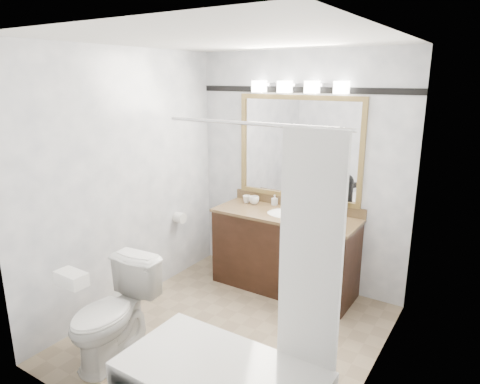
# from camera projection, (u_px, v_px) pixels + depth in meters

# --- Properties ---
(room) EXTENTS (2.42, 2.62, 2.52)m
(room) POSITION_uv_depth(u_px,v_px,m) (231.00, 200.00, 3.52)
(room) COLOR gray
(room) RESTS_ON ground
(vanity) EXTENTS (1.53, 0.58, 0.97)m
(vanity) POSITION_uv_depth(u_px,v_px,m) (284.00, 250.00, 4.55)
(vanity) COLOR black
(vanity) RESTS_ON ground
(mirror) EXTENTS (1.40, 0.04, 1.10)m
(mirror) POSITION_uv_depth(u_px,v_px,m) (299.00, 148.00, 4.49)
(mirror) COLOR olive
(mirror) RESTS_ON room
(vanity_light_bar) EXTENTS (1.02, 0.14, 0.12)m
(vanity_light_bar) POSITION_uv_depth(u_px,v_px,m) (298.00, 87.00, 4.28)
(vanity_light_bar) COLOR silver
(vanity_light_bar) RESTS_ON room
(accent_stripe) EXTENTS (2.40, 0.01, 0.06)m
(accent_stripe) POSITION_uv_depth(u_px,v_px,m) (301.00, 90.00, 4.35)
(accent_stripe) COLOR black
(accent_stripe) RESTS_ON room
(tp_roll) EXTENTS (0.11, 0.12, 0.12)m
(tp_roll) POSITION_uv_depth(u_px,v_px,m) (180.00, 218.00, 4.79)
(tp_roll) COLOR white
(tp_roll) RESTS_ON room
(toilet) EXTENTS (0.51, 0.81, 0.80)m
(toilet) POSITION_uv_depth(u_px,v_px,m) (113.00, 313.00, 3.42)
(toilet) COLOR white
(toilet) RESTS_ON ground
(tissue_box) EXTENTS (0.24, 0.13, 0.10)m
(tissue_box) POSITION_uv_depth(u_px,v_px,m) (71.00, 278.00, 3.03)
(tissue_box) COLOR white
(tissue_box) RESTS_ON toilet
(coffee_maker) EXTENTS (0.20, 0.25, 0.38)m
(coffee_maker) POSITION_uv_depth(u_px,v_px,m) (327.00, 202.00, 4.16)
(coffee_maker) COLOR black
(coffee_maker) RESTS_ON vanity
(cup_left) EXTENTS (0.14, 0.14, 0.09)m
(cup_left) POSITION_uv_depth(u_px,v_px,m) (254.00, 200.00, 4.78)
(cup_left) COLOR white
(cup_left) RESTS_ON vanity
(cup_right) EXTENTS (0.10, 0.10, 0.08)m
(cup_right) POSITION_uv_depth(u_px,v_px,m) (247.00, 199.00, 4.83)
(cup_right) COLOR white
(cup_right) RESTS_ON vanity
(soap_bottle_a) EXTENTS (0.06, 0.06, 0.12)m
(soap_bottle_a) POSITION_uv_depth(u_px,v_px,m) (275.00, 200.00, 4.74)
(soap_bottle_a) COLOR white
(soap_bottle_a) RESTS_ON vanity
(soap_bottle_b) EXTENTS (0.07, 0.07, 0.09)m
(soap_bottle_b) POSITION_uv_depth(u_px,v_px,m) (303.00, 208.00, 4.50)
(soap_bottle_b) COLOR white
(soap_bottle_b) RESTS_ON vanity
(soap_bar) EXTENTS (0.09, 0.07, 0.03)m
(soap_bar) POSITION_uv_depth(u_px,v_px,m) (286.00, 209.00, 4.57)
(soap_bar) COLOR beige
(soap_bar) RESTS_ON vanity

